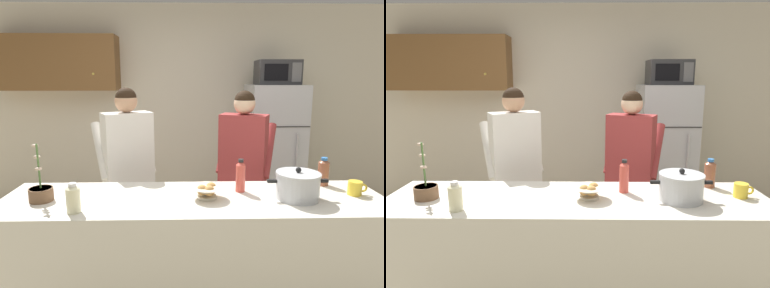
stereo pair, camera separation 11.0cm
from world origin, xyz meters
TOP-DOWN VIEW (x-y plane):
  - back_wall_unit at (-0.24, 2.27)m, footprint 6.00×0.48m
  - kitchen_island at (0.00, 0.00)m, footprint 2.53×0.68m
  - refrigerator at (1.02, 1.85)m, footprint 0.64×0.68m
  - microwave at (1.02, 1.83)m, footprint 0.48×0.37m
  - person_near_pot at (-0.55, 0.73)m, footprint 0.60×0.57m
  - person_by_sink at (0.46, 0.78)m, footprint 0.59×0.55m
  - cooking_pot at (0.67, -0.03)m, footprint 0.40×0.28m
  - coffee_mug at (1.08, 0.03)m, footprint 0.13×0.09m
  - bread_bowl at (0.08, -0.02)m, footprint 0.23×0.23m
  - bottle_near_edge at (0.32, 0.11)m, footprint 0.06×0.06m
  - bottle_mid_counter at (0.95, 0.24)m, footprint 0.08×0.08m
  - bottle_far_corner at (-0.71, -0.22)m, footprint 0.08×0.08m
  - potted_orchid at (-0.98, -0.03)m, footprint 0.15×0.15m

SIDE VIEW (x-z plane):
  - kitchen_island at x=0.00m, z-range 0.00..0.92m
  - refrigerator at x=1.02m, z-range 0.00..1.62m
  - coffee_mug at x=1.08m, z-range 0.92..1.02m
  - bread_bowl at x=0.08m, z-range 0.92..1.02m
  - potted_orchid at x=-0.98m, z-range 0.79..1.16m
  - person_by_sink at x=0.46m, z-range 0.19..1.78m
  - person_near_pot at x=-0.55m, z-range 0.20..1.81m
  - bottle_far_corner at x=-0.71m, z-range 0.92..1.10m
  - cooking_pot at x=0.67m, z-range 0.90..1.11m
  - bottle_mid_counter at x=0.95m, z-range 0.92..1.13m
  - bottle_near_edge at x=0.32m, z-range 0.92..1.15m
  - back_wall_unit at x=-0.24m, z-range 0.08..2.68m
  - microwave at x=1.02m, z-range 1.62..1.90m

